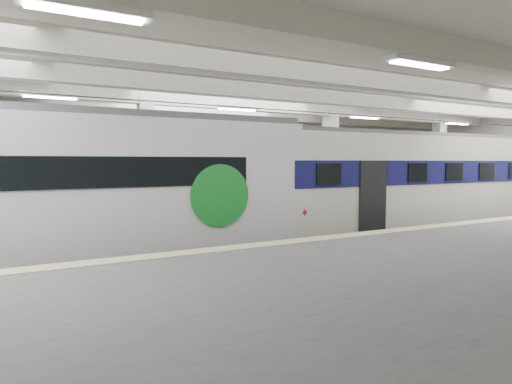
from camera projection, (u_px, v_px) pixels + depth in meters
station_hall at (296, 154)px, 12.05m from camera, size 36.00×24.00×5.75m
modern_emu at (124, 195)px, 11.55m from camera, size 13.38×2.76×4.34m
older_rer at (406, 184)px, 16.67m from camera, size 12.39×2.74×4.13m
far_train at (14, 179)px, 15.07m from camera, size 14.93×3.35×4.71m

